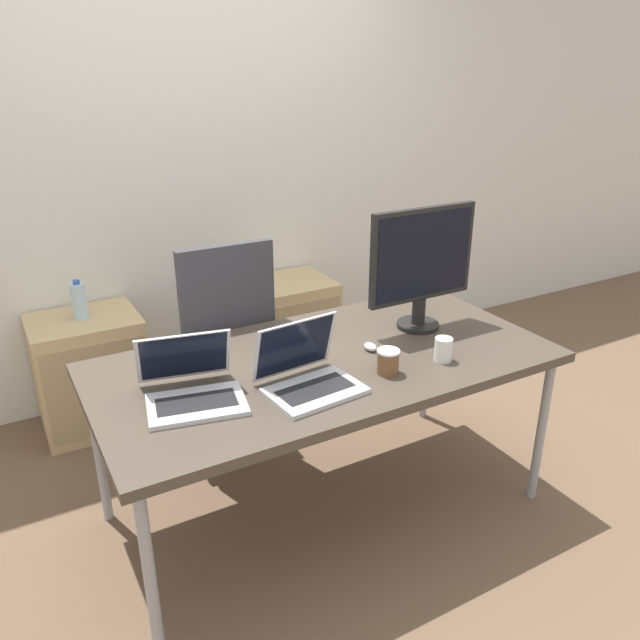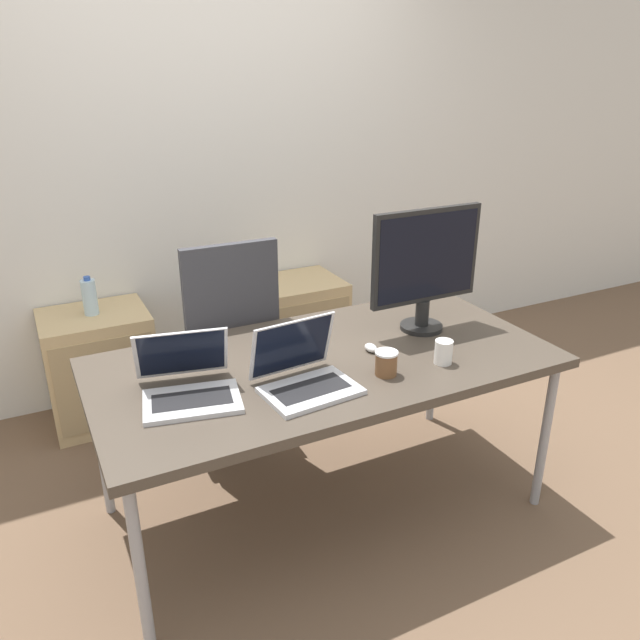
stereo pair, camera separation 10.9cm
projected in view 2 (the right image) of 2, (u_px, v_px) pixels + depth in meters
name	position (u px, v px, depth m)	size (l,w,h in m)	color
ground_plane	(325.00, 506.00, 2.78)	(14.00, 14.00, 0.00)	brown
wall_back	(206.00, 164.00, 3.49)	(10.00, 0.05, 2.60)	silver
desk	(325.00, 368.00, 2.51)	(1.83, 0.92, 0.74)	#473D33
office_chair	(224.00, 366.00, 3.13)	(0.56, 0.56, 1.10)	#232326
cabinet_left	(100.00, 367.00, 3.36)	(0.54, 0.44, 0.62)	tan
cabinet_right	(296.00, 329.00, 3.84)	(0.54, 0.44, 0.62)	tan
water_bottle	(90.00, 297.00, 3.20)	(0.07, 0.07, 0.21)	silver
laptop_left	(304.00, 375.00, 2.26)	(0.35, 0.32, 0.24)	silver
laptop_right	(188.00, 385.00, 2.20)	(0.37, 0.39, 0.23)	silver
monitor	(426.00, 266.00, 2.66)	(0.52, 0.19, 0.54)	black
mouse	(371.00, 348.00, 2.55)	(0.04, 0.07, 0.03)	silver
coffee_cup_white	(443.00, 352.00, 2.44)	(0.07, 0.07, 0.10)	white
coffee_cup_brown	(386.00, 363.00, 2.35)	(0.09, 0.09, 0.10)	brown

